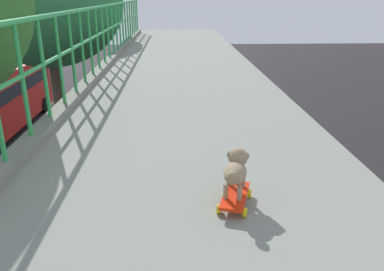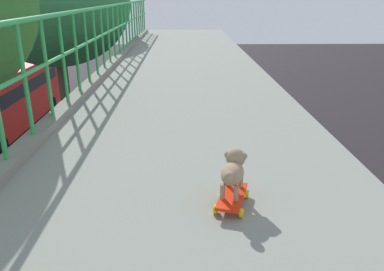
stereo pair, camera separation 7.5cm
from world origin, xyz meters
name	(u,v)px [view 2 (the right image)]	position (x,y,z in m)	size (l,w,h in m)	color
city_bus	(2,99)	(-8.72, 20.38, 1.96)	(2.70, 11.95, 3.47)	red
roadside_tree_far	(54,3)	(-3.01, 13.52, 7.08)	(5.05, 5.05, 9.24)	brown
toy_skateboard	(232,197)	(1.65, 2.50, 5.98)	(0.30, 0.45, 0.09)	red
small_dog	(233,169)	(1.66, 2.56, 6.18)	(0.23, 0.39, 0.30)	#997F60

